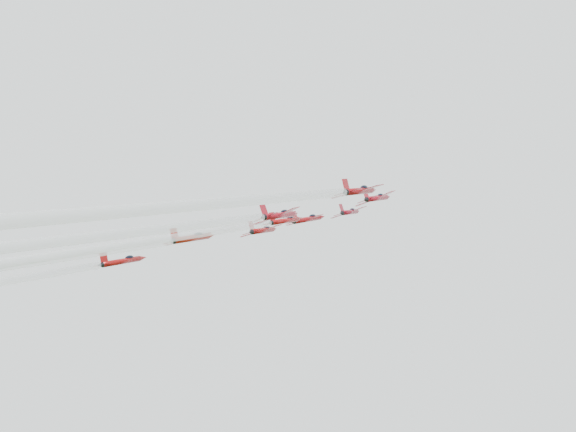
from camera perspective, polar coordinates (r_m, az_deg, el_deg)
The scene contains 7 objects.
jet_lead at distance 176.07m, azimuth 4.94°, elevation 0.33°, with size 9.67×12.68×7.04m.
jet_row2_left at distance 161.21m, azimuth -1.96°, elevation -1.12°, with size 10.29×13.50×7.50m.
jet_row2_center at distance 161.07m, azimuth 1.59°, elevation -0.23°, with size 9.70×12.73×7.07m.
jet_row2_right at distance 148.67m, azimuth 7.07°, elevation 1.43°, with size 9.24×12.12×6.73m.
jet_center at distance 110.79m, azimuth -11.19°, elevation -1.86°, with size 8.92×87.07×43.97m.
jet_rear_right at distance 90.39m, azimuth -15.24°, elevation -1.70°, with size 9.48×92.61×46.77m.
jet_rear_farright at distance 78.80m, azimuth -7.46°, elevation 0.95°, with size 9.33×91.08×46.00m.
Camera 1 is at (71.79, -109.02, 66.42)m, focal length 45.00 mm.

